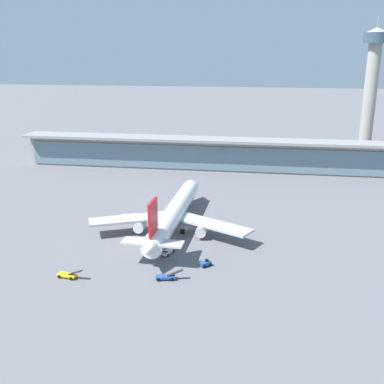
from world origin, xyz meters
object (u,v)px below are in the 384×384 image
Objects in this scene: service_truck_mid_apron_white at (167,252)px; service_truck_by_tail_yellow at (68,275)px; service_truck_near_nose_yellow at (179,215)px; service_truck_on_taxiway_blue at (166,277)px; service_truck_under_wing_blue at (206,263)px; airliner_on_stand at (173,214)px; service_truck_at_far_stand_red at (126,218)px; control_tower at (371,84)px.

service_truck_mid_apron_white and service_truck_by_tail_yellow have the same top height.
service_truck_on_taxiway_blue is (5.06, -43.90, -0.07)m from service_truck_near_nose_yellow.
service_truck_under_wing_blue is 0.47× the size of service_truck_on_taxiway_blue.
airliner_on_stand is at bearing 98.00° from service_truck_on_taxiway_blue.
service_truck_near_nose_yellow is at bearing 24.55° from service_truck_at_far_stand_red.
service_truck_mid_apron_white is 1.00× the size of service_truck_by_tail_yellow.
airliner_on_stand is at bearing -87.22° from service_truck_near_nose_yellow.
service_truck_on_taxiway_blue is 42.25m from service_truck_at_far_stand_red.
service_truck_under_wing_blue is at bearing 19.35° from service_truck_by_tail_yellow.
service_truck_near_nose_yellow is 0.05× the size of control_tower.
airliner_on_stand reaches higher than service_truck_near_nose_yellow.
service_truck_on_taxiway_blue is at bearing -117.04° from control_tower.
control_tower reaches higher than service_truck_by_tail_yellow.
service_truck_by_tail_yellow is at bearing -94.62° from service_truck_at_far_stand_red.
service_truck_by_tail_yellow is 0.78× the size of service_truck_at_far_stand_red.
control_tower is at bearing 59.54° from service_truck_mid_apron_white.
service_truck_under_wing_blue is at bearing -42.88° from service_truck_at_far_stand_red.
service_truck_near_nose_yellow is 0.48× the size of service_truck_on_taxiway_blue.
control_tower is (79.02, 100.99, 37.36)m from service_truck_near_nose_yellow.
service_truck_under_wing_blue is 40.85m from service_truck_at_far_stand_red.
service_truck_near_nose_yellow is at bearing 94.44° from service_truck_mid_apron_white.
service_truck_at_far_stand_red is (-21.25, 36.50, 0.90)m from service_truck_on_taxiway_blue.
service_truck_mid_apron_white is 14.70m from service_truck_on_taxiway_blue.
service_truck_near_nose_yellow is 1.01× the size of service_truck_under_wing_blue.
control_tower is (73.96, 144.89, 37.43)m from service_truck_on_taxiway_blue.
airliner_on_stand reaches higher than service_truck_by_tail_yellow.
service_truck_near_nose_yellow is at bearing 92.78° from airliner_on_stand.
service_truck_at_far_stand_red is at bearing -155.45° from service_truck_near_nose_yellow.
service_truck_mid_apron_white is at bearing 38.69° from service_truck_by_tail_yellow.
service_truck_mid_apron_white is 0.78× the size of service_truck_at_far_stand_red.
service_truck_on_taxiway_blue is 0.78× the size of service_truck_at_far_stand_red.
service_truck_under_wing_blue is (13.74, -35.19, 0.00)m from service_truck_near_nose_yellow.
service_truck_at_far_stand_red is at bearing 164.45° from airliner_on_stand.
control_tower is at bearing 64.39° from service_truck_under_wing_blue.
airliner_on_stand is 17.83m from service_truck_at_far_stand_red.
service_truck_under_wing_blue is at bearing 45.11° from service_truck_on_taxiway_blue.
control_tower reaches higher than service_truck_mid_apron_white.
service_truck_under_wing_blue is at bearing -26.56° from service_truck_mid_apron_white.
airliner_on_stand is at bearing -15.55° from service_truck_at_far_stand_red.
control_tower is at bearing 62.96° from service_truck_on_taxiway_blue.
service_truck_under_wing_blue is 0.05× the size of control_tower.
service_truck_by_tail_yellow is 24.60m from service_truck_on_taxiway_blue.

